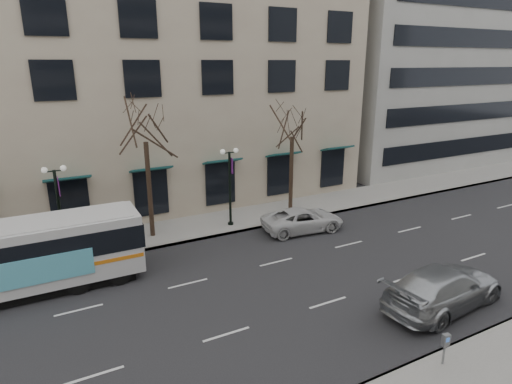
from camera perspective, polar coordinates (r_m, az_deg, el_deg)
ground at (r=19.74m, az=-6.78°, el=-14.90°), size 160.00×160.00×0.00m
sidewalk_far at (r=28.91m, az=-4.06°, el=-3.96°), size 80.00×4.00×0.15m
building_hotel at (r=36.98m, az=-23.20°, el=18.20°), size 40.00×20.00×24.00m
tree_far_mid at (r=25.47m, az=-14.64°, el=8.58°), size 3.60×3.60×8.55m
tree_far_right at (r=29.46m, az=4.88°, el=9.19°), size 3.60×3.60×8.06m
lamp_post_left at (r=25.10m, az=-24.74°, el=-1.88°), size 1.22×0.45×5.21m
lamp_post_right at (r=27.31m, az=-3.48°, el=1.14°), size 1.22×0.45×5.21m
silver_car at (r=20.90m, az=23.75°, el=-11.54°), size 6.54×3.19×1.83m
white_pickup at (r=27.50m, az=6.26°, el=-3.68°), size 5.52×3.06×1.46m
pay_station at (r=17.11m, az=23.95°, el=-17.87°), size 0.28×0.21×1.20m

